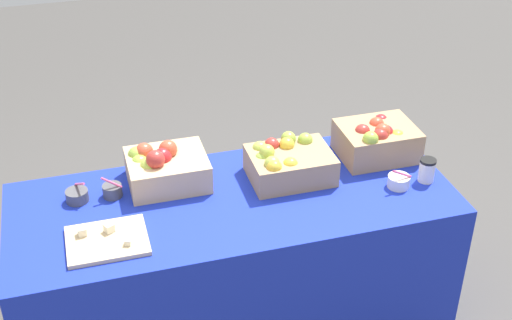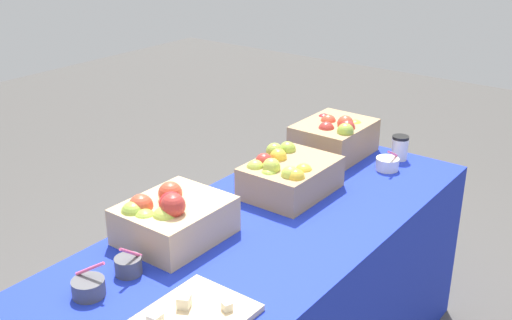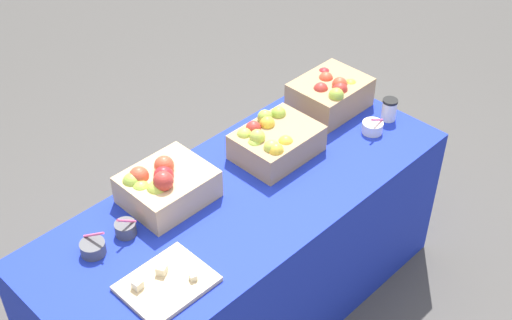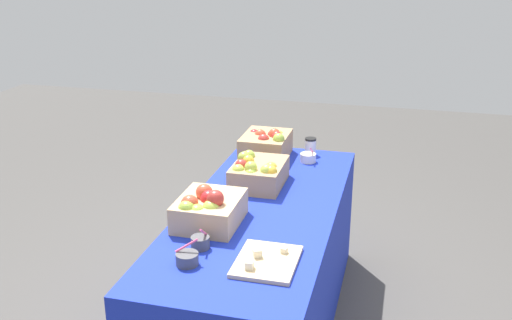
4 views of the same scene
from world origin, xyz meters
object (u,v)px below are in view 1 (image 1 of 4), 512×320
sample_bowl_far (112,190)px  coffee_cup (427,170)px  apple_crate_left (377,140)px  apple_crate_right (164,167)px  sample_bowl_mid (77,196)px  cutting_board_front (107,240)px  sample_bowl_near (399,181)px  apple_crate_middle (288,163)px

sample_bowl_far → coffee_cup: (1.35, -0.26, 0.03)m
apple_crate_left → apple_crate_right: apple_crate_right is taller
apple_crate_right → sample_bowl_far: 0.24m
sample_bowl_mid → sample_bowl_far: 0.15m
cutting_board_front → sample_bowl_near: sample_bowl_near is taller
sample_bowl_near → coffee_cup: coffee_cup is taller
apple_crate_right → sample_bowl_near: bearing=-17.8°
sample_bowl_mid → apple_crate_middle: bearing=-4.4°
apple_crate_middle → coffee_cup: size_ratio=3.35×
sample_bowl_near → sample_bowl_far: (-1.21, 0.27, 0.00)m
apple_crate_middle → sample_bowl_mid: bearing=175.6°
apple_crate_middle → sample_bowl_far: bearing=175.2°
apple_crate_left → apple_crate_right: 0.99m
apple_crate_left → sample_bowl_far: (-1.22, 0.00, -0.06)m
sample_bowl_near → sample_bowl_mid: 1.38m
apple_crate_middle → sample_bowl_mid: size_ratio=3.35×
sample_bowl_mid → sample_bowl_far: (0.15, -0.01, 0.00)m
sample_bowl_near → sample_bowl_far: 1.24m
sample_bowl_mid → sample_bowl_near: bearing=-11.5°
apple_crate_left → sample_bowl_near: 0.27m
apple_crate_middle → sample_bowl_far: 0.77m
sample_bowl_near → coffee_cup: 0.14m
apple_crate_right → cutting_board_front: (-0.29, -0.36, -0.07)m
apple_crate_middle → sample_bowl_far: apple_crate_middle is taller
apple_crate_middle → sample_bowl_near: (0.44, -0.21, -0.05)m
sample_bowl_near → apple_crate_middle: bearing=155.1°
apple_crate_right → cutting_board_front: bearing=-129.1°
sample_bowl_far → coffee_cup: sample_bowl_far is taller
cutting_board_front → sample_bowl_far: sample_bowl_far is taller
apple_crate_right → apple_crate_left: bearing=-2.7°
apple_crate_right → cutting_board_front: 0.46m
sample_bowl_near → coffee_cup: size_ratio=0.97×
apple_crate_left → sample_bowl_mid: apple_crate_left is taller
coffee_cup → sample_bowl_mid: bearing=169.9°
apple_crate_right → sample_bowl_near: (0.98, -0.31, -0.05)m
apple_crate_middle → coffee_cup: 0.61m
apple_crate_left → sample_bowl_far: bearing=179.8°
coffee_cup → apple_crate_right: bearing=164.7°
apple_crate_right → apple_crate_middle: bearing=-11.4°
sample_bowl_far → coffee_cup: size_ratio=1.05×
coffee_cup → sample_bowl_near: bearing=-175.9°
apple_crate_left → sample_bowl_mid: bearing=179.6°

